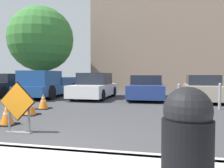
% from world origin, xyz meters
% --- Properties ---
extents(ground_plane, '(96.00, 96.00, 0.00)m').
position_xyz_m(ground_plane, '(0.00, 10.00, 0.00)').
color(ground_plane, '#3D3D3F').
extents(curb_lip, '(22.76, 0.20, 0.14)m').
position_xyz_m(curb_lip, '(0.00, 0.00, 0.07)').
color(curb_lip, '#ADAAA3').
rests_on(curb_lip, ground_plane).
extents(road_closed_sign, '(0.93, 0.20, 1.22)m').
position_xyz_m(road_closed_sign, '(-1.17, 1.21, 0.64)').
color(road_closed_sign, black).
rests_on(road_closed_sign, ground_plane).
extents(traffic_cone_nearest, '(0.49, 0.49, 0.63)m').
position_xyz_m(traffic_cone_nearest, '(-1.99, 1.90, 0.30)').
color(traffic_cone_nearest, black).
rests_on(traffic_cone_nearest, ground_plane).
extents(traffic_cone_second, '(0.52, 0.52, 0.61)m').
position_xyz_m(traffic_cone_second, '(-2.21, 3.39, 0.30)').
color(traffic_cone_second, black).
rests_on(traffic_cone_second, ground_plane).
extents(traffic_cone_third, '(0.54, 0.54, 0.62)m').
position_xyz_m(traffic_cone_third, '(-2.47, 4.74, 0.30)').
color(traffic_cone_third, black).
rests_on(traffic_cone_third, ground_plane).
extents(parked_car_nearest, '(2.10, 4.40, 1.47)m').
position_xyz_m(parked_car_nearest, '(-7.59, 9.33, 0.69)').
color(parked_car_nearest, black).
rests_on(parked_car_nearest, ground_plane).
extents(pickup_truck, '(2.00, 5.42, 1.62)m').
position_xyz_m(pickup_truck, '(-4.57, 9.03, 0.74)').
color(pickup_truck, navy).
rests_on(pickup_truck, ground_plane).
extents(parked_car_second, '(2.02, 4.37, 1.50)m').
position_xyz_m(parked_car_second, '(-1.55, 9.08, 0.68)').
color(parked_car_second, white).
rests_on(parked_car_second, ground_plane).
extents(parked_car_third, '(2.01, 4.60, 1.37)m').
position_xyz_m(parked_car_third, '(1.46, 9.37, 0.64)').
color(parked_car_third, navy).
rests_on(parked_car_third, ground_plane).
extents(parked_car_fourth, '(2.07, 4.45, 1.38)m').
position_xyz_m(parked_car_fourth, '(4.49, 9.11, 0.64)').
color(parked_car_fourth, '#A39984').
rests_on(parked_car_fourth, ground_plane).
extents(trash_bin, '(0.54, 0.54, 1.11)m').
position_xyz_m(trash_bin, '(2.37, -0.97, 0.70)').
color(trash_bin, black).
rests_on(trash_bin, sidewalk_strip).
extents(bollard_nearest, '(0.12, 0.12, 1.03)m').
position_xyz_m(bollard_nearest, '(2.95, 6.00, 0.54)').
color(bollard_nearest, gray).
rests_on(bollard_nearest, ground_plane).
extents(bollard_second, '(0.12, 0.12, 1.06)m').
position_xyz_m(bollard_second, '(4.53, 6.00, 0.56)').
color(bollard_second, gray).
rests_on(bollard_second, ground_plane).
extents(building_facade_backdrop, '(15.49, 5.00, 8.49)m').
position_xyz_m(building_facade_backdrop, '(3.58, 19.26, 4.24)').
color(building_facade_backdrop, gray).
rests_on(building_facade_backdrop, ground_plane).
extents(street_tree_behind_lot, '(5.50, 5.50, 7.21)m').
position_xyz_m(street_tree_behind_lot, '(-7.68, 13.87, 4.45)').
color(street_tree_behind_lot, '#513823').
rests_on(street_tree_behind_lot, ground_plane).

